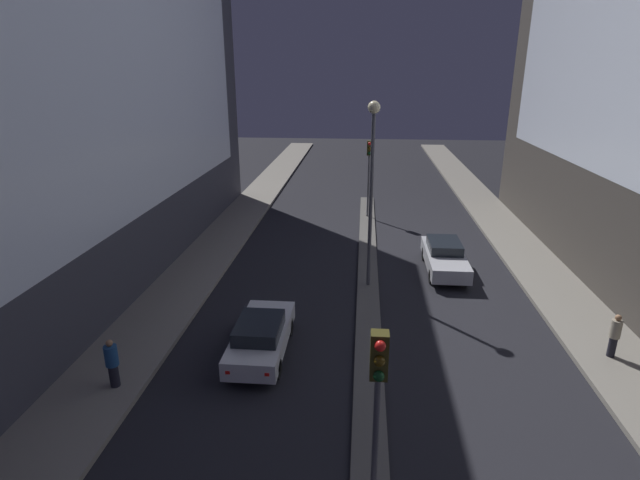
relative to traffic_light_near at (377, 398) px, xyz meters
The scene contains 9 objects.
building_left 19.06m from the traffic_light_near, 134.71° to the left, with size 6.01×32.55×20.22m.
median_strip 13.71m from the traffic_light_near, 90.00° to the left, with size 0.94×31.49×0.12m.
traffic_light_near is the anchor object (origin of this frame).
traffic_light_mid 23.90m from the traffic_light_near, 90.00° to the left, with size 0.32×0.42×4.89m.
street_lamp 13.11m from the traffic_light_near, 90.00° to the left, with size 0.51×0.51×7.97m.
car_left_lane 8.47m from the traffic_light_near, 117.42° to the left, with size 1.71×4.37×1.42m.
car_right_lane 15.91m from the traffic_light_near, 76.49° to the left, with size 1.75×4.76×1.43m.
pedestrian_on_left_sidewalk 9.39m from the traffic_light_near, 148.64° to the left, with size 0.39×0.39×1.57m.
pedestrian_on_right_sidewalk 11.48m from the traffic_light_near, 43.68° to the left, with size 0.34×0.34×1.53m.
Camera 1 is at (-0.38, -4.08, 9.31)m, focal length 28.00 mm.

